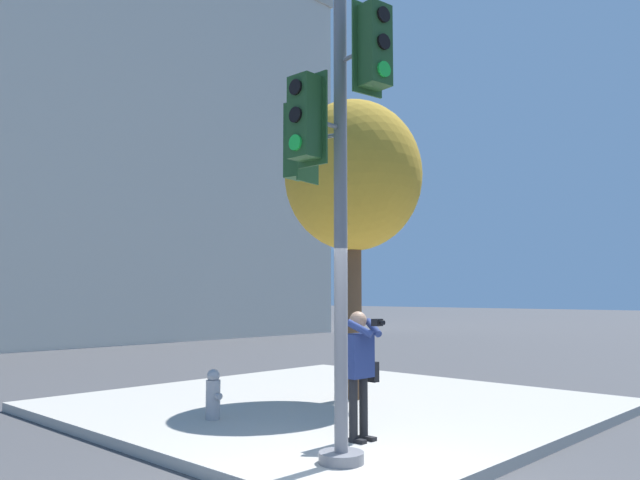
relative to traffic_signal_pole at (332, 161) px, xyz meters
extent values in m
cube|color=#ADA89E|center=(3.04, 2.75, -3.40)|extent=(8.00, 8.00, 0.15)
cylinder|color=slate|center=(0.15, 0.00, -3.27)|extent=(0.50, 0.50, 0.12)
cylinder|color=slate|center=(0.15, 0.00, -0.51)|extent=(0.15, 0.15, 5.39)
cylinder|color=slate|center=(0.11, 0.27, 0.33)|extent=(0.11, 0.40, 0.05)
cube|color=#234C23|center=(0.06, 0.58, 0.33)|extent=(0.33, 0.28, 0.90)
cube|color=#234C23|center=(0.08, 0.45, 0.33)|extent=(0.42, 0.09, 1.02)
cylinder|color=black|center=(0.03, 0.72, 0.63)|extent=(0.17, 0.06, 0.17)
cylinder|color=black|center=(0.03, 0.72, 0.33)|extent=(0.17, 0.06, 0.17)
cylinder|color=green|center=(0.03, 0.72, 0.03)|extent=(0.17, 0.06, 0.17)
cylinder|color=slate|center=(0.11, -0.27, 1.19)|extent=(0.11, 0.40, 0.05)
cube|color=#234C23|center=(0.06, -0.58, 1.19)|extent=(0.33, 0.28, 0.90)
cube|color=#234C23|center=(0.08, -0.45, 1.19)|extent=(0.42, 0.09, 1.02)
cylinder|color=black|center=(0.04, -0.72, 1.49)|extent=(0.17, 0.05, 0.17)
cylinder|color=black|center=(0.04, -0.72, 1.19)|extent=(0.17, 0.05, 0.17)
cylinder|color=green|center=(0.04, -0.72, 0.89)|extent=(0.17, 0.05, 0.17)
cylinder|color=slate|center=(-0.12, 0.00, 0.41)|extent=(0.39, 0.05, 0.05)
cube|color=#234C23|center=(-0.44, 0.00, 0.41)|extent=(0.24, 0.30, 0.90)
cube|color=#234C23|center=(-0.31, 0.00, 0.41)|extent=(0.03, 0.42, 1.02)
cylinder|color=black|center=(-0.58, -0.01, 0.71)|extent=(0.03, 0.17, 0.17)
cylinder|color=black|center=(-0.58, -0.01, 0.41)|extent=(0.03, 0.17, 0.17)
cylinder|color=green|center=(-0.58, -0.01, 0.11)|extent=(0.03, 0.17, 0.17)
cube|color=black|center=(0.99, 0.48, -3.30)|extent=(0.09, 0.24, 0.05)
cube|color=black|center=(1.19, 0.48, -3.30)|extent=(0.09, 0.24, 0.05)
cylinder|color=black|center=(0.99, 0.54, -2.94)|extent=(0.11, 0.11, 0.78)
cylinder|color=black|center=(1.19, 0.54, -2.94)|extent=(0.11, 0.11, 0.78)
cube|color=navy|center=(1.09, 0.54, -2.27)|extent=(0.40, 0.22, 0.55)
sphere|color=tan|center=(1.09, 0.54, -1.82)|extent=(0.22, 0.22, 0.22)
cube|color=black|center=(1.09, 0.23, -1.84)|extent=(0.12, 0.10, 0.09)
cylinder|color=black|center=(1.09, 0.16, -1.84)|extent=(0.06, 0.08, 0.06)
cylinder|color=navy|center=(0.95, 0.40, -1.91)|extent=(0.23, 0.35, 0.23)
cylinder|color=navy|center=(1.22, 0.40, -1.91)|extent=(0.23, 0.35, 0.23)
cube|color=black|center=(1.37, 0.56, -2.49)|extent=(0.10, 0.20, 0.26)
cylinder|color=brown|center=(3.45, 2.63, -1.77)|extent=(0.28, 0.28, 3.12)
ellipsoid|color=#BC8E28|center=(3.45, 2.63, 0.67)|extent=(2.50, 2.50, 2.75)
cylinder|color=#99999E|center=(0.64, 2.97, -3.04)|extent=(0.21, 0.21, 0.57)
sphere|color=#99999E|center=(0.64, 2.97, -2.69)|extent=(0.19, 0.19, 0.19)
cylinder|color=#99999E|center=(0.64, 2.83, -2.98)|extent=(0.10, 0.06, 0.10)
cube|color=beige|center=(10.44, 24.42, 5.42)|extent=(17.89, 13.24, 17.80)
camera|label=1|loc=(-5.08, -4.64, -1.49)|focal=35.00mm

